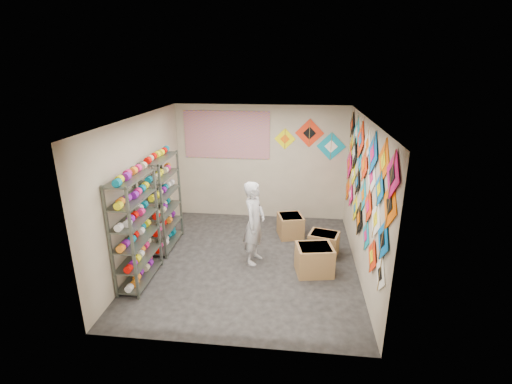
# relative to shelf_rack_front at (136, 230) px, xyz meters

# --- Properties ---
(ground) EXTENTS (4.50, 4.50, 0.00)m
(ground) POSITION_rel_shelf_rack_front_xyz_m (1.78, 0.85, -0.95)
(ground) COLOR black
(room_walls) EXTENTS (4.50, 4.50, 4.50)m
(room_walls) POSITION_rel_shelf_rack_front_xyz_m (1.78, 0.85, 0.69)
(room_walls) COLOR #B8A88D
(room_walls) RESTS_ON ground
(shelf_rack_front) EXTENTS (0.40, 1.10, 1.90)m
(shelf_rack_front) POSITION_rel_shelf_rack_front_xyz_m (0.00, 0.00, 0.00)
(shelf_rack_front) COLOR #4C5147
(shelf_rack_front) RESTS_ON ground
(shelf_rack_back) EXTENTS (0.40, 1.10, 1.90)m
(shelf_rack_back) POSITION_rel_shelf_rack_front_xyz_m (0.00, 1.30, 0.00)
(shelf_rack_back) COLOR #4C5147
(shelf_rack_back) RESTS_ON ground
(string_spools) EXTENTS (0.12, 2.36, 0.12)m
(string_spools) POSITION_rel_shelf_rack_front_xyz_m (-0.00, 0.65, 0.10)
(string_spools) COLOR #E31A6D
(string_spools) RESTS_ON ground
(kite_wall_display) EXTENTS (0.06, 4.28, 2.03)m
(kite_wall_display) POSITION_rel_shelf_rack_front_xyz_m (3.76, 0.87, 0.75)
(kite_wall_display) COLOR white
(kite_wall_display) RESTS_ON room_walls
(back_wall_kites) EXTENTS (1.63, 0.02, 0.95)m
(back_wall_kites) POSITION_rel_shelf_rack_front_xyz_m (2.96, 3.09, 0.98)
(back_wall_kites) COLOR #FFF104
(back_wall_kites) RESTS_ON room_walls
(poster) EXTENTS (2.00, 0.01, 1.10)m
(poster) POSITION_rel_shelf_rack_front_xyz_m (0.98, 3.08, 1.05)
(poster) COLOR purple
(poster) RESTS_ON room_walls
(shopkeeper) EXTENTS (0.76, 0.65, 1.58)m
(shopkeeper) POSITION_rel_shelf_rack_front_xyz_m (1.88, 0.88, -0.16)
(shopkeeper) COLOR silver
(shopkeeper) RESTS_ON ground
(carton_a) EXTENTS (0.71, 0.63, 0.52)m
(carton_a) POSITION_rel_shelf_rack_front_xyz_m (2.99, 0.58, -0.69)
(carton_a) COLOR #966A41
(carton_a) RESTS_ON ground
(carton_b) EXTENTS (0.65, 0.58, 0.45)m
(carton_b) POSITION_rel_shelf_rack_front_xyz_m (3.20, 1.30, -0.73)
(carton_b) COLOR #966A41
(carton_b) RESTS_ON ground
(carton_c) EXTENTS (0.62, 0.65, 0.48)m
(carton_c) POSITION_rel_shelf_rack_front_xyz_m (2.53, 2.05, -0.71)
(carton_c) COLOR #966A41
(carton_c) RESTS_ON ground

